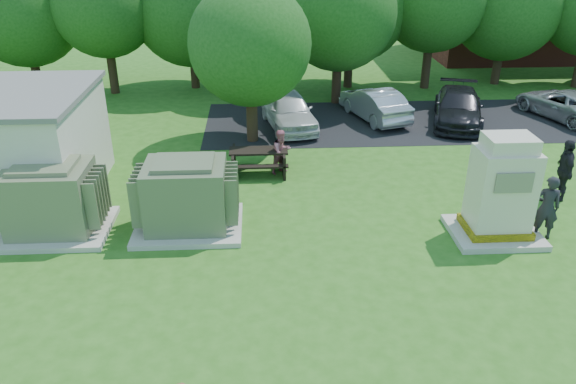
{
  "coord_description": "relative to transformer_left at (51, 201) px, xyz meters",
  "views": [
    {
      "loc": [
        -0.75,
        -9.6,
        7.89
      ],
      "look_at": [
        0.0,
        4.0,
        1.3
      ],
      "focal_mm": 35.0,
      "sensor_mm": 36.0,
      "label": 1
    }
  ],
  "objects": [
    {
      "name": "ground",
      "position": [
        6.5,
        -4.5,
        -0.97
      ],
      "size": [
        120.0,
        120.0,
        0.0
      ],
      "primitive_type": "plane",
      "color": "#2D6619",
      "rests_on": "ground"
    },
    {
      "name": "parking_strip",
      "position": [
        13.5,
        9.0,
        -0.96
      ],
      "size": [
        20.0,
        6.0,
        0.01
      ],
      "primitive_type": "cube",
      "color": "#232326",
      "rests_on": "ground"
    },
    {
      "name": "transformer_left",
      "position": [
        0.0,
        0.0,
        0.0
      ],
      "size": [
        3.0,
        2.4,
        2.07
      ],
      "color": "beige",
      "rests_on": "ground"
    },
    {
      "name": "transformer_right",
      "position": [
        3.7,
        0.0,
        0.0
      ],
      "size": [
        3.0,
        2.4,
        2.07
      ],
      "color": "beige",
      "rests_on": "ground"
    },
    {
      "name": "generator_cabinet",
      "position": [
        12.21,
        -0.88,
        0.31
      ],
      "size": [
        2.4,
        1.96,
        2.92
      ],
      "color": "beige",
      "rests_on": "ground"
    },
    {
      "name": "picnic_table",
      "position": [
        5.72,
        3.8,
        -0.44
      ],
      "size": [
        1.99,
        1.49,
        0.85
      ],
      "color": "black",
      "rests_on": "ground"
    },
    {
      "name": "person_by_generator",
      "position": [
        13.47,
        -1.06,
        -0.05
      ],
      "size": [
        0.76,
        0.59,
        1.84
      ],
      "primitive_type": "imported",
      "rotation": [
        0.0,
        0.0,
        2.89
      ],
      "color": "black",
      "rests_on": "ground"
    },
    {
      "name": "person_at_picnic",
      "position": [
        6.52,
        3.75,
        -0.19
      ],
      "size": [
        0.96,
        0.93,
        1.55
      ],
      "primitive_type": "imported",
      "rotation": [
        0.0,
        0.0,
        0.66
      ],
      "color": "#C3677A",
      "rests_on": "ground"
    },
    {
      "name": "person_walking_right",
      "position": [
        15.12,
        1.23,
        0.02
      ],
      "size": [
        0.7,
        1.23,
        1.97
      ],
      "primitive_type": "imported",
      "rotation": [
        0.0,
        0.0,
        4.52
      ],
      "color": "black",
      "rests_on": "ground"
    },
    {
      "name": "car_white",
      "position": [
        7.03,
        8.52,
        -0.23
      ],
      "size": [
        2.53,
        4.62,
        1.49
      ],
      "primitive_type": "imported",
      "rotation": [
        0.0,
        0.0,
        0.18
      ],
      "color": "silver",
      "rests_on": "ground"
    },
    {
      "name": "car_silver_a",
      "position": [
        10.84,
        9.42,
        -0.28
      ],
      "size": [
        2.66,
        4.45,
        1.38
      ],
      "primitive_type": "imported",
      "rotation": [
        0.0,
        0.0,
        3.45
      ],
      "color": "#B9B8BD",
      "rests_on": "ground"
    },
    {
      "name": "car_dark",
      "position": [
        14.34,
        8.72,
        -0.27
      ],
      "size": [
        3.3,
        5.18,
        1.4
      ],
      "primitive_type": "imported",
      "rotation": [
        0.0,
        0.0,
        -0.3
      ],
      "color": "black",
      "rests_on": "ground"
    },
    {
      "name": "car_silver_b",
      "position": [
        19.23,
        9.2,
        -0.35
      ],
      "size": [
        3.38,
        4.9,
        1.24
      ],
      "primitive_type": "imported",
      "rotation": [
        0.0,
        0.0,
        3.47
      ],
      "color": "#B2B2B7",
      "rests_on": "ground"
    },
    {
      "name": "tree_row",
      "position": [
        8.25,
        14.0,
        3.18
      ],
      "size": [
        41.3,
        13.3,
        7.3
      ],
      "color": "#47301E",
      "rests_on": "ground"
    }
  ]
}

